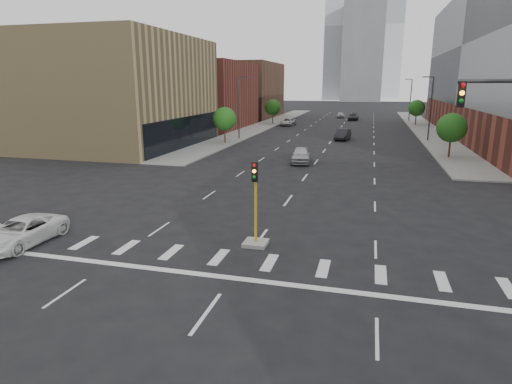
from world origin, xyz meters
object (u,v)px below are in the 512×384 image
at_px(car_mid_right, 343,134).
at_px(car_far_left, 288,122).
at_px(parked_minivan, 22,232).
at_px(car_deep_right, 353,117).
at_px(car_near_left, 301,155).
at_px(car_distant, 341,115).
at_px(median_traffic_signal, 256,227).

relative_size(car_mid_right, car_far_left, 0.95).
bearing_deg(parked_minivan, car_mid_right, 74.94).
xyz_separation_m(car_far_left, car_deep_right, (12.00, 15.72, 0.04)).
height_order(car_far_left, car_deep_right, car_deep_right).
bearing_deg(parked_minivan, car_near_left, 69.85).
relative_size(car_deep_right, car_distant, 1.30).
height_order(median_traffic_signal, car_far_left, median_traffic_signal).
height_order(car_near_left, parked_minivan, car_near_left).
bearing_deg(car_distant, car_mid_right, -89.05).
xyz_separation_m(median_traffic_signal, car_far_left, (-10.50, 64.30, -0.25)).
distance_m(car_far_left, car_deep_right, 19.78).
xyz_separation_m(car_far_left, parked_minivan, (-1.20, -67.26, -0.04)).
relative_size(car_near_left, car_mid_right, 0.98).
relative_size(car_deep_right, parked_minivan, 1.07).
distance_m(car_deep_right, parked_minivan, 84.03).
bearing_deg(car_near_left, median_traffic_signal, -92.70).
height_order(car_far_left, parked_minivan, car_far_left).
distance_m(car_mid_right, car_deep_right, 35.56).
distance_m(car_near_left, car_far_left, 41.19).
height_order(median_traffic_signal, parked_minivan, median_traffic_signal).
relative_size(median_traffic_signal, car_distant, 1.08).
distance_m(car_near_left, car_deep_right, 55.99).
xyz_separation_m(median_traffic_signal, car_near_left, (-1.50, 24.11, -0.15)).
bearing_deg(car_distant, median_traffic_signal, -92.29).
bearing_deg(car_near_left, car_far_left, 96.36).
bearing_deg(car_mid_right, car_deep_right, 96.10).
bearing_deg(car_near_left, car_distant, 84.01).
xyz_separation_m(median_traffic_signal, parked_minivan, (-11.70, -2.97, -0.28)).
relative_size(car_near_left, car_distant, 1.19).
height_order(car_mid_right, car_distant, car_mid_right).
distance_m(car_mid_right, car_far_left, 23.19).
distance_m(median_traffic_signal, car_distant, 87.13).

